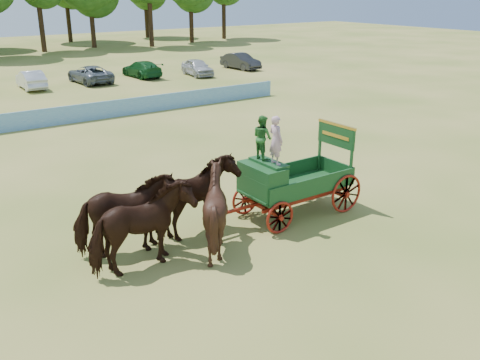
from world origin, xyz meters
TOP-DOWN VIEW (x-y plane):
  - ground at (0.00, 0.00)m, footprint 160.00×160.00m
  - horse_lead_left at (-6.89, -0.17)m, footprint 3.02×1.50m
  - horse_lead_right at (-6.89, 0.93)m, footprint 3.17×1.96m
  - horse_wheel_left at (-4.49, -0.17)m, footprint 2.68×2.49m
  - horse_wheel_right at (-4.49, 0.93)m, footprint 3.19×2.02m
  - farm_dray at (-1.52, 0.40)m, footprint 6.00×2.00m
  - sponsor_banner at (-1.00, 18.00)m, footprint 26.00×0.08m

SIDE VIEW (x-z plane):
  - ground at x=0.00m, z-range 0.00..0.00m
  - sponsor_banner at x=-1.00m, z-range 0.00..1.05m
  - horse_lead_left at x=-6.89m, z-range 0.00..2.49m
  - horse_lead_right at x=-6.89m, z-range 0.00..2.49m
  - horse_wheel_right at x=-4.49m, z-range 0.00..2.49m
  - horse_wheel_left at x=-4.49m, z-range 0.00..2.50m
  - farm_dray at x=-1.52m, z-range -0.26..3.48m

